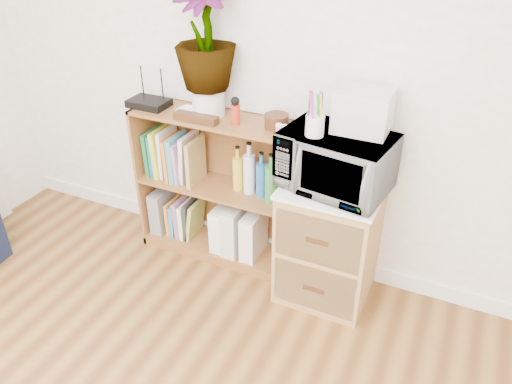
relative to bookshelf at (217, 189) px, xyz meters
The scene contains 21 objects.
skirting_board 0.57m from the bookshelf, 21.80° to the left, with size 4.00×0.02×0.10m, color white.
bookshelf is the anchor object (origin of this frame).
wicker_unit 0.76m from the bookshelf, ahead, with size 0.50×0.45×0.70m, color #9E7542.
microwave 0.85m from the bookshelf, ahead, with size 0.55×0.37×0.30m, color white.
pen_cup 0.89m from the bookshelf, 12.78° to the right, with size 0.09×0.09×0.10m, color white.
small_appliance 1.06m from the bookshelf, ahead, with size 0.27×0.22×0.21m, color silver.
router 0.65m from the bookshelf, behind, with size 0.23×0.16×0.04m, color black.
white_bowl 0.51m from the bookshelf, 168.40° to the right, with size 0.13×0.13×0.03m, color white.
plant_pot 0.55m from the bookshelf, 152.59° to the left, with size 0.18×0.18×0.16m, color silver.
potted_plant 0.93m from the bookshelf, 152.59° to the left, with size 0.33×0.33×0.59m, color #317B36.
trinket_box 0.51m from the bookshelf, 117.85° to the right, with size 0.26×0.07×0.04m, color #3B1D10.
kokeshi_doll 0.56m from the bookshelf, 13.82° to the right, with size 0.05×0.05×0.11m, color #B02A15.
wooden_bowl 0.64m from the bookshelf, ahead, with size 0.13×0.13×0.08m, color #341A0E.
paint_jars 0.69m from the bookshelf, 10.86° to the right, with size 0.12×0.04×0.06m, color #CD7283.
file_box 0.49m from the bookshelf, behind, with size 0.09×0.23×0.29m, color gray.
magazine_holder_left 0.26m from the bookshelf, 13.32° to the right, with size 0.09×0.23×0.29m, color white.
magazine_holder_mid 0.28m from the bookshelf, ahead, with size 0.10×0.26×0.32m, color silver.
magazine_holder_right 0.36m from the bookshelf, ahead, with size 0.09×0.24×0.30m, color white.
cookbooks 0.33m from the bookshelf, behind, with size 0.35×0.20×0.31m.
liquor_bottles 0.39m from the bookshelf, ahead, with size 0.47×0.07×0.31m.
lower_books 0.38m from the bookshelf, behind, with size 0.21×0.19×0.27m.
Camera 1 is at (0.98, -0.19, 2.04)m, focal length 35.00 mm.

